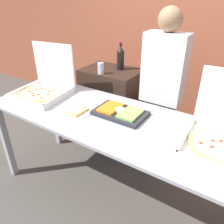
{
  "coord_description": "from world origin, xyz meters",
  "views": [
    {
      "loc": [
        0.84,
        -1.29,
        1.78
      ],
      "look_at": [
        0.0,
        0.0,
        0.95
      ],
      "focal_mm": 35.0,
      "sensor_mm": 36.0,
      "label": 1
    }
  ],
  "objects_px": {
    "paper_plate_front_center": "(77,111)",
    "person_guest_plaid": "(162,93)",
    "soda_can_silver": "(101,68)",
    "soda_bottle": "(120,58)",
    "veggie_tray": "(120,112)",
    "pizza_box_far_left": "(44,86)"
  },
  "relations": [
    {
      "from": "paper_plate_front_center",
      "to": "person_guest_plaid",
      "type": "height_order",
      "value": "person_guest_plaid"
    },
    {
      "from": "paper_plate_front_center",
      "to": "person_guest_plaid",
      "type": "relative_size",
      "value": 0.14
    },
    {
      "from": "soda_can_silver",
      "to": "person_guest_plaid",
      "type": "distance_m",
      "value": 0.7
    },
    {
      "from": "soda_bottle",
      "to": "soda_can_silver",
      "type": "distance_m",
      "value": 0.28
    },
    {
      "from": "paper_plate_front_center",
      "to": "soda_can_silver",
      "type": "relative_size",
      "value": 1.9
    },
    {
      "from": "paper_plate_front_center",
      "to": "veggie_tray",
      "type": "distance_m",
      "value": 0.36
    },
    {
      "from": "pizza_box_far_left",
      "to": "person_guest_plaid",
      "type": "bearing_deg",
      "value": 26.3
    },
    {
      "from": "paper_plate_front_center",
      "to": "person_guest_plaid",
      "type": "xyz_separation_m",
      "value": [
        0.44,
        0.78,
        -0.01
      ]
    },
    {
      "from": "person_guest_plaid",
      "to": "soda_bottle",
      "type": "bearing_deg",
      "value": -13.3
    },
    {
      "from": "soda_bottle",
      "to": "person_guest_plaid",
      "type": "distance_m",
      "value": 0.64
    },
    {
      "from": "pizza_box_far_left",
      "to": "paper_plate_front_center",
      "type": "relative_size",
      "value": 2.33
    },
    {
      "from": "pizza_box_far_left",
      "to": "soda_can_silver",
      "type": "bearing_deg",
      "value": 52.69
    },
    {
      "from": "paper_plate_front_center",
      "to": "soda_bottle",
      "type": "xyz_separation_m",
      "value": [
        -0.13,
        0.92,
        0.24
      ]
    },
    {
      "from": "soda_bottle",
      "to": "person_guest_plaid",
      "type": "xyz_separation_m",
      "value": [
        0.58,
        -0.14,
        -0.25
      ]
    },
    {
      "from": "veggie_tray",
      "to": "soda_bottle",
      "type": "relative_size",
      "value": 1.38
    },
    {
      "from": "soda_can_silver",
      "to": "veggie_tray",
      "type": "bearing_deg",
      "value": -41.91
    },
    {
      "from": "pizza_box_far_left",
      "to": "veggie_tray",
      "type": "relative_size",
      "value": 1.29
    },
    {
      "from": "pizza_box_far_left",
      "to": "soda_can_silver",
      "type": "height_order",
      "value": "pizza_box_far_left"
    },
    {
      "from": "paper_plate_front_center",
      "to": "soda_bottle",
      "type": "relative_size",
      "value": 0.76
    },
    {
      "from": "veggie_tray",
      "to": "person_guest_plaid",
      "type": "height_order",
      "value": "person_guest_plaid"
    },
    {
      "from": "soda_bottle",
      "to": "soda_can_silver",
      "type": "relative_size",
      "value": 2.49
    },
    {
      "from": "paper_plate_front_center",
      "to": "veggie_tray",
      "type": "relative_size",
      "value": 0.55
    }
  ]
}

